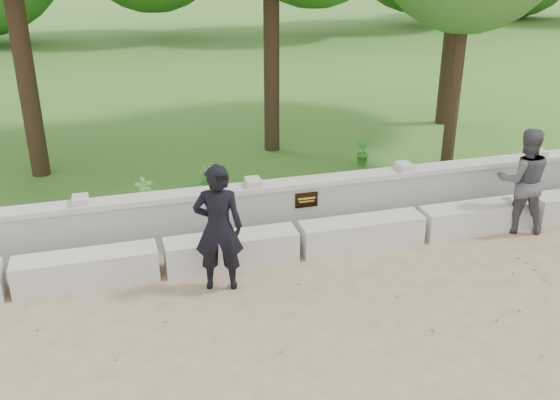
{
  "coord_description": "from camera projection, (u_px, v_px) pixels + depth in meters",
  "views": [
    {
      "loc": [
        -2.51,
        -5.89,
        4.39
      ],
      "look_at": [
        -0.4,
        1.48,
        1.11
      ],
      "focal_mm": 40.0,
      "sensor_mm": 36.0,
      "label": 1
    }
  ],
  "objects": [
    {
      "name": "man_main",
      "position": [
        218.0,
        228.0,
        8.08
      ],
      "size": [
        0.73,
        0.66,
        1.76
      ],
      "color": "black",
      "rests_on": "ground"
    },
    {
      "name": "shrub_d",
      "position": [
        205.0,
        181.0,
        10.6
      ],
      "size": [
        0.4,
        0.4,
        0.53
      ],
      "primitive_type": "imported",
      "rotation": [
        0.0,
        0.0,
        5.42
      ],
      "color": "#3F862D",
      "rests_on": "lawn"
    },
    {
      "name": "ground",
      "position": [
        345.0,
        326.0,
        7.57
      ],
      "size": [
        80.0,
        80.0,
        0.0
      ],
      "primitive_type": "plane",
      "color": "tan",
      "rests_on": "ground"
    },
    {
      "name": "parapet_wall",
      "position": [
        285.0,
        208.0,
        9.69
      ],
      "size": [
        12.5,
        0.35,
        0.9
      ],
      "color": "#BAB8B0",
      "rests_on": "ground"
    },
    {
      "name": "shrub_b",
      "position": [
        361.0,
        152.0,
        12.0
      ],
      "size": [
        0.34,
        0.37,
        0.55
      ],
      "primitive_type": "imported",
      "rotation": [
        0.0,
        0.0,
        1.97
      ],
      "color": "#3F862D",
      "rests_on": "lawn"
    },
    {
      "name": "shrub_a",
      "position": [
        145.0,
        196.0,
        9.9
      ],
      "size": [
        0.37,
        0.31,
        0.61
      ],
      "primitive_type": "imported",
      "rotation": [
        0.0,
        0.0,
        0.33
      ],
      "color": "#3F862D",
      "rests_on": "lawn"
    },
    {
      "name": "visitor_left",
      "position": [
        523.0,
        180.0,
        9.72
      ],
      "size": [
        0.99,
        0.89,
        1.69
      ],
      "color": "#45464B",
      "rests_on": "ground"
    },
    {
      "name": "lawn",
      "position": [
        185.0,
        79.0,
        19.9
      ],
      "size": [
        40.0,
        22.0,
        0.25
      ],
      "primitive_type": "cube",
      "color": "#36741E",
      "rests_on": "ground"
    },
    {
      "name": "concrete_bench",
      "position": [
        298.0,
        241.0,
        9.16
      ],
      "size": [
        11.9,
        0.45,
        0.45
      ],
      "color": "beige",
      "rests_on": "ground"
    }
  ]
}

